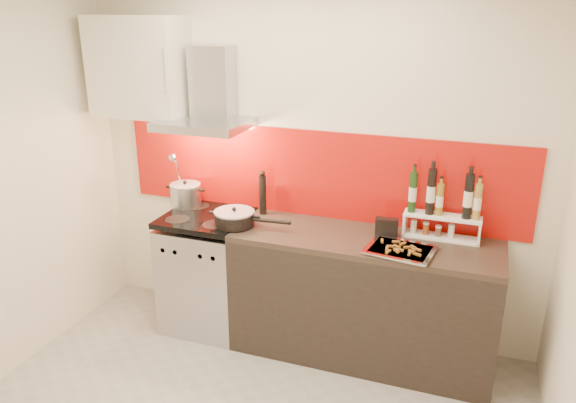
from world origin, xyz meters
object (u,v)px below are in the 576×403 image
at_px(pepper_mill, 263,193).
at_px(baking_tray, 400,250).
at_px(saute_pan, 235,218).
at_px(range_stove, 209,272).
at_px(counter, 363,297).
at_px(stock_pot, 186,195).

distance_m(pepper_mill, baking_tray, 1.14).
bearing_deg(saute_pan, range_stove, 161.75).
bearing_deg(saute_pan, pepper_mill, 72.76).
bearing_deg(baking_tray, counter, 150.21).
relative_size(saute_pan, baking_tray, 1.22).
xyz_separation_m(counter, pepper_mill, (-0.82, 0.19, 0.61)).
bearing_deg(stock_pot, pepper_mill, 5.32).
relative_size(range_stove, stock_pot, 3.87).
xyz_separation_m(stock_pot, saute_pan, (0.53, -0.23, -0.04)).
height_order(range_stove, stock_pot, stock_pot).
xyz_separation_m(range_stove, baking_tray, (1.45, -0.14, 0.47)).
xyz_separation_m(counter, stock_pot, (-1.44, 0.13, 0.55)).
height_order(stock_pot, baking_tray, stock_pot).
relative_size(saute_pan, pepper_mill, 1.67).
height_order(counter, saute_pan, saute_pan).
bearing_deg(counter, range_stove, -179.77).
distance_m(stock_pot, saute_pan, 0.58).
distance_m(counter, stock_pot, 1.55).
xyz_separation_m(stock_pot, baking_tray, (1.69, -0.28, -0.08)).
bearing_deg(stock_pot, baking_tray, -9.38).
relative_size(counter, baking_tray, 3.95).
distance_m(stock_pot, baking_tray, 1.72).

